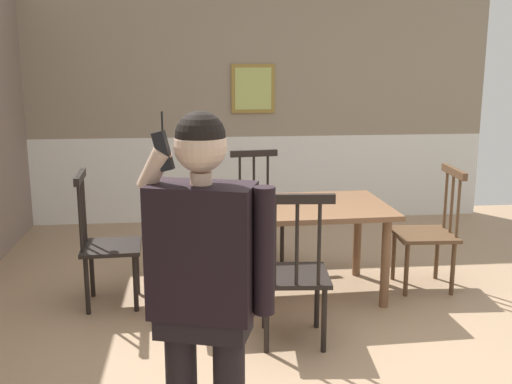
{
  "coord_description": "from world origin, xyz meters",
  "views": [
    {
      "loc": [
        -0.75,
        -3.76,
        1.89
      ],
      "look_at": [
        -0.43,
        -0.64,
        1.19
      ],
      "focal_mm": 43.21,
      "sensor_mm": 36.0,
      "label": 1
    }
  ],
  "objects_px": {
    "chair_near_window": "(429,231)",
    "chair_by_doorway": "(258,211)",
    "chair_opposite_corner": "(294,272)",
    "dining_table": "(273,216)",
    "person_figure": "(205,278)",
    "chair_at_table_head": "(106,243)"
  },
  "relations": [
    {
      "from": "chair_near_window",
      "to": "chair_by_doorway",
      "type": "relative_size",
      "value": 0.98
    },
    {
      "from": "dining_table",
      "to": "chair_near_window",
      "type": "relative_size",
      "value": 1.83
    },
    {
      "from": "chair_opposite_corner",
      "to": "person_figure",
      "type": "height_order",
      "value": "person_figure"
    },
    {
      "from": "person_figure",
      "to": "chair_by_doorway",
      "type": "bearing_deg",
      "value": -83.13
    },
    {
      "from": "chair_near_window",
      "to": "chair_opposite_corner",
      "type": "relative_size",
      "value": 0.95
    },
    {
      "from": "chair_opposite_corner",
      "to": "dining_table",
      "type": "bearing_deg",
      "value": 96.33
    },
    {
      "from": "dining_table",
      "to": "chair_by_doorway",
      "type": "distance_m",
      "value": 0.86
    },
    {
      "from": "dining_table",
      "to": "chair_opposite_corner",
      "type": "height_order",
      "value": "chair_opposite_corner"
    },
    {
      "from": "chair_at_table_head",
      "to": "chair_by_doorway",
      "type": "bearing_deg",
      "value": 122.38
    },
    {
      "from": "chair_near_window",
      "to": "person_figure",
      "type": "bearing_deg",
      "value": 142.61
    },
    {
      "from": "chair_at_table_head",
      "to": "chair_opposite_corner",
      "type": "distance_m",
      "value": 1.54
    },
    {
      "from": "chair_near_window",
      "to": "chair_by_doorway",
      "type": "xyz_separation_m",
      "value": [
        -1.33,
        0.8,
        -0.0
      ]
    },
    {
      "from": "dining_table",
      "to": "chair_by_doorway",
      "type": "xyz_separation_m",
      "value": [
        -0.04,
        0.84,
        -0.17
      ]
    },
    {
      "from": "chair_opposite_corner",
      "to": "person_figure",
      "type": "bearing_deg",
      "value": -110.25
    },
    {
      "from": "chair_by_doorway",
      "to": "chair_near_window",
      "type": "bearing_deg",
      "value": 142.48
    },
    {
      "from": "chair_by_doorway",
      "to": "chair_opposite_corner",
      "type": "height_order",
      "value": "chair_opposite_corner"
    },
    {
      "from": "chair_near_window",
      "to": "chair_at_table_head",
      "type": "distance_m",
      "value": 2.59
    },
    {
      "from": "person_figure",
      "to": "chair_near_window",
      "type": "bearing_deg",
      "value": -113.18
    },
    {
      "from": "chair_by_doorway",
      "to": "person_figure",
      "type": "bearing_deg",
      "value": 73.29
    },
    {
      "from": "person_figure",
      "to": "chair_at_table_head",
      "type": "bearing_deg",
      "value": -54.19
    },
    {
      "from": "chair_by_doorway",
      "to": "chair_at_table_head",
      "type": "bearing_deg",
      "value": 28.96
    },
    {
      "from": "chair_by_doorway",
      "to": "chair_at_table_head",
      "type": "distance_m",
      "value": 1.54
    }
  ]
}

